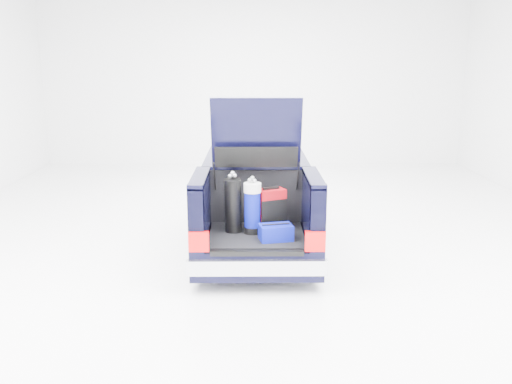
{
  "coord_description": "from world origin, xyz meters",
  "views": [
    {
      "loc": [
        -0.06,
        -8.68,
        2.95
      ],
      "look_at": [
        0.0,
        -0.5,
        0.97
      ],
      "focal_mm": 38.0,
      "sensor_mm": 36.0,
      "label": 1
    }
  ],
  "objects_px": {
    "car": "(256,200)",
    "red_suitcase": "(271,210)",
    "black_golf_bag": "(233,205)",
    "blue_golf_bag": "(252,208)",
    "blue_duffel": "(276,232)"
  },
  "relations": [
    {
      "from": "red_suitcase",
      "to": "blue_duffel",
      "type": "relative_size",
      "value": 1.31
    },
    {
      "from": "black_golf_bag",
      "to": "red_suitcase",
      "type": "bearing_deg",
      "value": 17.86
    },
    {
      "from": "black_golf_bag",
      "to": "blue_golf_bag",
      "type": "height_order",
      "value": "black_golf_bag"
    },
    {
      "from": "red_suitcase",
      "to": "blue_duffel",
      "type": "xyz_separation_m",
      "value": [
        0.05,
        -0.43,
        -0.19
      ]
    },
    {
      "from": "car",
      "to": "blue_duffel",
      "type": "xyz_separation_m",
      "value": [
        0.26,
        -1.84,
        0.03
      ]
    },
    {
      "from": "red_suitcase",
      "to": "blue_golf_bag",
      "type": "distance_m",
      "value": 0.3
    },
    {
      "from": "black_golf_bag",
      "to": "blue_duffel",
      "type": "bearing_deg",
      "value": -21.52
    },
    {
      "from": "black_golf_bag",
      "to": "blue_golf_bag",
      "type": "relative_size",
      "value": 1.06
    },
    {
      "from": "car",
      "to": "red_suitcase",
      "type": "xyz_separation_m",
      "value": [
        0.2,
        -1.41,
        0.22
      ]
    },
    {
      "from": "blue_golf_bag",
      "to": "red_suitcase",
      "type": "bearing_deg",
      "value": 21.6
    },
    {
      "from": "car",
      "to": "red_suitcase",
      "type": "bearing_deg",
      "value": -81.75
    },
    {
      "from": "car",
      "to": "red_suitcase",
      "type": "relative_size",
      "value": 7.38
    },
    {
      "from": "blue_golf_bag",
      "to": "car",
      "type": "bearing_deg",
      "value": 83.07
    },
    {
      "from": "car",
      "to": "blue_duffel",
      "type": "height_order",
      "value": "car"
    },
    {
      "from": "car",
      "to": "blue_golf_bag",
      "type": "relative_size",
      "value": 5.73
    }
  ]
}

